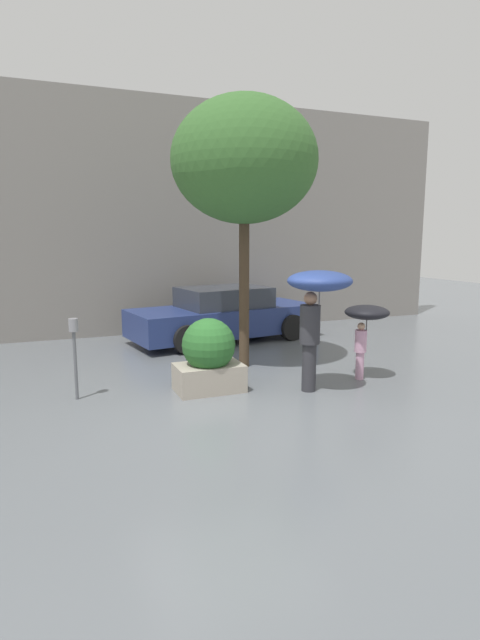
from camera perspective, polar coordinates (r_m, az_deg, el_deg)
ground_plane at (r=7.33m, az=-1.81°, el=-10.48°), size 40.00×40.00×0.00m
building_facade at (r=13.21m, az=-11.64°, el=11.44°), size 18.00×0.30×6.00m
planter_box at (r=8.15m, az=-3.59°, el=-4.12°), size 1.09×0.87×1.21m
person_adult at (r=8.00m, az=8.80°, el=2.75°), size 1.03×1.03×1.98m
person_child at (r=8.99m, az=14.20°, el=0.19°), size 0.78×0.78×1.33m
parked_car_near at (r=12.18m, az=-1.85°, el=0.51°), size 4.77×2.52×1.30m
street_tree at (r=9.59m, az=0.50°, el=17.68°), size 2.71×2.71×5.04m
parking_meter at (r=8.05m, az=-18.43°, el=-2.37°), size 0.14×0.14×1.28m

